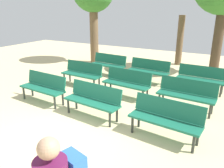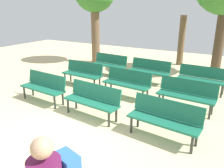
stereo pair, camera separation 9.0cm
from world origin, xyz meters
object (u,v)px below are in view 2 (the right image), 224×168
bench_r0_c0 (44,86)px  bench_r1_c2 (187,93)px  bench_r2_c2 (202,78)px  bench_r2_c1 (149,69)px  bench_r1_c1 (127,82)px  bench_r1_c0 (83,72)px  tree_0 (181,41)px  bench_r0_c1 (93,99)px  bench_r2_c0 (109,63)px  bench_r0_c2 (165,117)px

bench_r0_c0 → bench_r1_c2: size_ratio=1.00×
bench_r2_c2 → bench_r2_c1: bearing=179.4°
bench_r1_c2 → bench_r1_c1: bearing=179.7°
bench_r1_c2 → bench_r2_c1: same height
bench_r2_c1 → bench_r1_c0: bearing=-137.0°
bench_r1_c0 → tree_0: 5.61m
bench_r2_c2 → bench_r0_c1: bearing=-119.8°
bench_r1_c0 → tree_0: tree_0 is taller
bench_r1_c1 → tree_0: 5.29m
tree_0 → bench_r1_c2: bearing=-74.3°
bench_r1_c1 → bench_r2_c0: size_ratio=1.00×
bench_r0_c0 → bench_r2_c0: same height
bench_r1_c2 → tree_0: bearing=108.8°
bench_r0_c0 → bench_r1_c1: size_ratio=1.00×
bench_r0_c2 → bench_r2_c2: bearing=92.2°
bench_r2_c2 → bench_r1_c2: bearing=-91.0°
bench_r1_c0 → bench_r2_c1: 2.57m
bench_r0_c2 → tree_0: bearing=106.8°
bench_r0_c1 → bench_r0_c2: bearing=2.4°
bench_r2_c2 → tree_0: 3.97m
bench_r1_c0 → bench_r2_c0: (0.13, 1.73, 0.00)m
bench_r0_c2 → bench_r1_c1: bearing=140.1°
bench_r1_c1 → bench_r2_c1: (0.09, 1.78, 0.00)m
bench_r0_c1 → bench_r1_c1: size_ratio=1.00×
bench_r2_c0 → bench_r2_c2: bearing=1.7°
bench_r1_c0 → bench_r1_c2: size_ratio=1.00×
bench_r0_c2 → bench_r2_c0: bearing=139.4°
bench_r0_c0 → bench_r1_c2: same height
tree_0 → bench_r1_c0: bearing=-114.8°
bench_r1_c1 → bench_r2_c1: size_ratio=1.00×
bench_r1_c0 → tree_0: (2.33, 5.05, 0.72)m
bench_r1_c0 → bench_r2_c2: (3.95, 1.49, 0.00)m
bench_r1_c0 → bench_r1_c1: (1.92, -0.18, 0.00)m
bench_r0_c2 → bench_r1_c1: same height
bench_r0_c0 → bench_r1_c0: same height
bench_r0_c2 → bench_r1_c0: same height
bench_r0_c1 → tree_0: 7.04m
bench_r1_c0 → bench_r1_c1: same height
bench_r0_c0 → tree_0: (2.46, 6.87, 0.72)m
bench_r1_c2 → bench_r0_c0: bearing=-155.9°
bench_r0_c0 → bench_r2_c2: 5.25m
bench_r2_c1 → bench_r1_c2: bearing=-41.8°
bench_r0_c1 → bench_r2_c0: 4.01m
bench_r0_c1 → bench_r0_c2: 1.98m
bench_r2_c0 → bench_r1_c0: bearing=-89.1°
bench_r1_c1 → tree_0: tree_0 is taller
bench_r2_c1 → bench_r2_c0: bearing=-179.4°
bench_r2_c1 → tree_0: (0.33, 3.45, 0.72)m
bench_r0_c1 → bench_r1_c2: (2.07, 1.64, 0.00)m
bench_r0_c0 → bench_r1_c0: 1.82m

